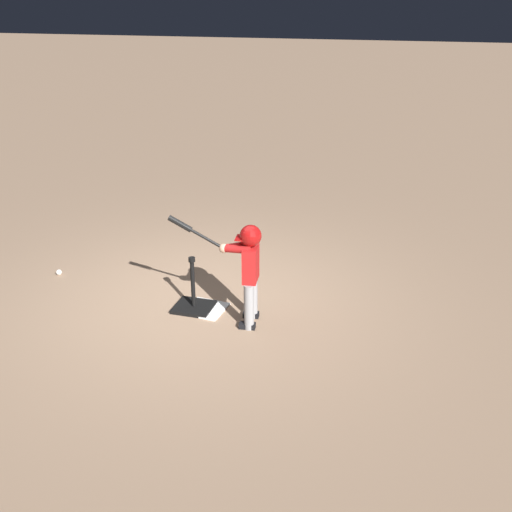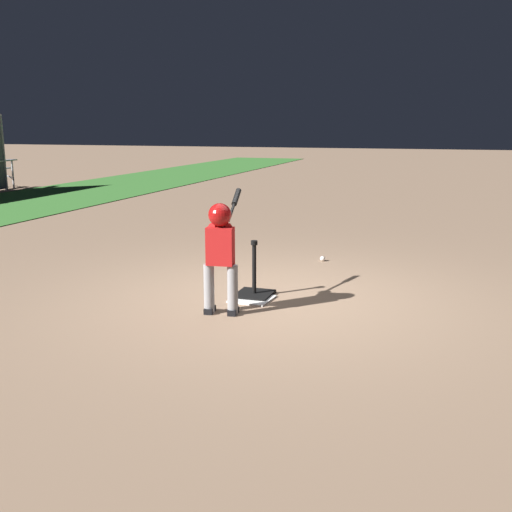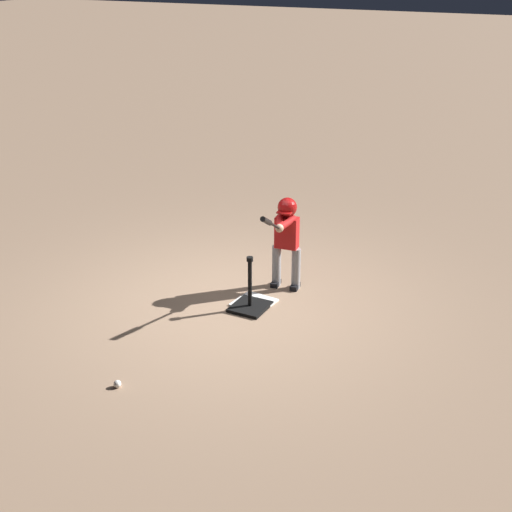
# 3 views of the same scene
# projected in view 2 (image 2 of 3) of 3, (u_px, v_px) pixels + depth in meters

# --- Properties ---
(ground_plane) EXTENTS (90.00, 90.00, 0.00)m
(ground_plane) POSITION_uv_depth(u_px,v_px,m) (276.00, 298.00, 6.87)
(ground_plane) COLOR #93755B
(home_plate) EXTENTS (0.48, 0.48, 0.02)m
(home_plate) POSITION_uv_depth(u_px,v_px,m) (252.00, 299.00, 6.79)
(home_plate) COLOR white
(home_plate) RESTS_ON ground_plane
(batting_tee) EXTENTS (0.45, 0.40, 0.66)m
(batting_tee) POSITION_uv_depth(u_px,v_px,m) (254.00, 289.00, 6.91)
(batting_tee) COLOR black
(batting_tee) RESTS_ON ground_plane
(batter_child) EXTENTS (1.01, 0.38, 1.23)m
(batter_child) POSITION_uv_depth(u_px,v_px,m) (221.00, 244.00, 6.16)
(batter_child) COLOR gray
(batter_child) RESTS_ON ground_plane
(baseball) EXTENTS (0.07, 0.07, 0.07)m
(baseball) POSITION_uv_depth(u_px,v_px,m) (322.00, 259.00, 8.71)
(baseball) COLOR white
(baseball) RESTS_ON ground_plane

